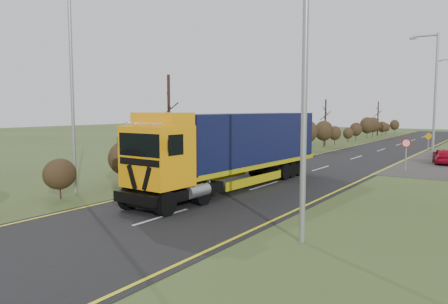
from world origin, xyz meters
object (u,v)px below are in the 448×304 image
at_px(car_red_hatchback, 444,156).
at_px(streetlight_near, 301,53).
at_px(lorry, 234,145).
at_px(speed_sign, 406,149).

distance_m(car_red_hatchback, streetlight_near, 23.86).
xyz_separation_m(lorry, speed_sign, (6.04, 10.90, -0.71)).
relative_size(lorry, streetlight_near, 1.38).
bearing_deg(car_red_hatchback, streetlight_near, 73.04).
xyz_separation_m(lorry, streetlight_near, (6.35, -6.41, 3.44)).
distance_m(streetlight_near, speed_sign, 17.80).
height_order(streetlight_near, speed_sign, streetlight_near).
distance_m(car_red_hatchback, speed_sign, 6.22).
distance_m(lorry, speed_sign, 12.49).
relative_size(car_red_hatchback, streetlight_near, 0.34).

